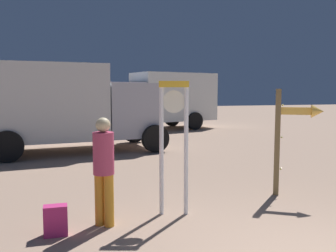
# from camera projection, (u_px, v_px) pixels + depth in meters

# --- Properties ---
(standing_clock) EXTENTS (0.48, 0.21, 2.17)m
(standing_clock) POSITION_uv_depth(u_px,v_px,m) (174.00, 134.00, 5.83)
(standing_clock) COLOR white
(standing_clock) RESTS_ON ground_plane
(arrow_sign) EXTENTS (0.83, 0.60, 2.05)m
(arrow_sign) POSITION_uv_depth(u_px,v_px,m) (293.00, 128.00, 6.86)
(arrow_sign) COLOR brown
(arrow_sign) RESTS_ON ground_plane
(person_near_clock) EXTENTS (0.31, 0.31, 1.63)m
(person_near_clock) POSITION_uv_depth(u_px,v_px,m) (104.00, 166.00, 5.36)
(person_near_clock) COLOR orange
(person_near_clock) RESTS_ON ground_plane
(backpack) EXTENTS (0.32, 0.23, 0.43)m
(backpack) POSITION_uv_depth(u_px,v_px,m) (56.00, 221.00, 5.07)
(backpack) COLOR #C52B6D
(backpack) RESTS_ON ground_plane
(box_truck_near) EXTENTS (6.54, 3.24, 2.85)m
(box_truck_near) POSITION_uv_depth(u_px,v_px,m) (56.00, 105.00, 11.74)
(box_truck_near) COLOR silver
(box_truck_near) RESTS_ON ground_plane
(box_truck_far) EXTENTS (6.63, 3.84, 2.92)m
(box_truck_far) POSITION_uv_depth(u_px,v_px,m) (161.00, 99.00, 18.79)
(box_truck_far) COLOR white
(box_truck_far) RESTS_ON ground_plane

